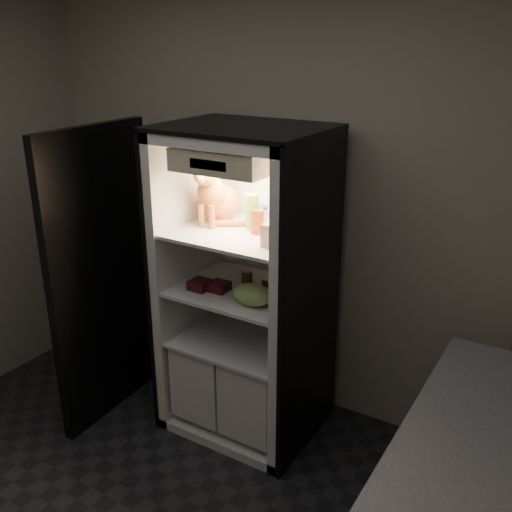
{
  "coord_description": "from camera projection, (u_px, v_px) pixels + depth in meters",
  "views": [
    {
      "loc": [
        1.66,
        -1.23,
        2.3
      ],
      "look_at": [
        0.1,
        1.32,
        1.16
      ],
      "focal_mm": 40.0,
      "sensor_mm": 36.0,
      "label": 1
    }
  ],
  "objects": [
    {
      "name": "room_shell",
      "position": [
        40.0,
        243.0,
        2.03
      ],
      "size": [
        3.6,
        3.6,
        3.6
      ],
      "color": "white",
      "rests_on": "floor"
    },
    {
      "name": "refrigerator",
      "position": [
        248.0,
        307.0,
        3.43
      ],
      "size": [
        0.9,
        0.72,
        1.88
      ],
      "color": "white",
      "rests_on": "floor"
    },
    {
      "name": "fridge_door",
      "position": [
        103.0,
        278.0,
        3.53
      ],
      "size": [
        0.11,
        0.87,
        1.85
      ],
      "rotation": [
        0.0,
        0.0,
        0.05
      ],
      "color": "black",
      "rests_on": "floor"
    },
    {
      "name": "tabby_cat",
      "position": [
        216.0,
        196.0,
        3.31
      ],
      "size": [
        0.37,
        0.41,
        0.42
      ],
      "rotation": [
        0.0,
        0.0,
        0.15
      ],
      "color": "#CE4F1A",
      "rests_on": "refrigerator"
    },
    {
      "name": "parmesan_shaker",
      "position": [
        252.0,
        211.0,
        3.22
      ],
      "size": [
        0.08,
        0.08,
        0.2
      ],
      "color": "#238327",
      "rests_on": "refrigerator"
    },
    {
      "name": "mayo_tub",
      "position": [
        260.0,
        216.0,
        3.27
      ],
      "size": [
        0.09,
        0.09,
        0.12
      ],
      "color": "white",
      "rests_on": "refrigerator"
    },
    {
      "name": "salsa_jar",
      "position": [
        257.0,
        222.0,
        3.15
      ],
      "size": [
        0.08,
        0.08,
        0.14
      ],
      "color": "#9C0F0E",
      "rests_on": "refrigerator"
    },
    {
      "name": "pepper_jar",
      "position": [
        289.0,
        215.0,
        3.11
      ],
      "size": [
        0.13,
        0.13,
        0.22
      ],
      "color": "#AA1E16",
      "rests_on": "refrigerator"
    },
    {
      "name": "cream_carton",
      "position": [
        270.0,
        235.0,
        2.95
      ],
      "size": [
        0.07,
        0.07,
        0.12
      ],
      "primitive_type": "cube",
      "color": "silver",
      "rests_on": "refrigerator"
    },
    {
      "name": "soda_can_a",
      "position": [
        279.0,
        282.0,
        3.25
      ],
      "size": [
        0.07,
        0.07,
        0.13
      ],
      "color": "black",
      "rests_on": "refrigerator"
    },
    {
      "name": "soda_can_b",
      "position": [
        281.0,
        287.0,
        3.2
      ],
      "size": [
        0.06,
        0.06,
        0.12
      ],
      "color": "black",
      "rests_on": "refrigerator"
    },
    {
      "name": "soda_can_c",
      "position": [
        268.0,
        289.0,
        3.16
      ],
      "size": [
        0.07,
        0.07,
        0.13
      ],
      "color": "black",
      "rests_on": "refrigerator"
    },
    {
      "name": "condiment_jar",
      "position": [
        247.0,
        277.0,
        3.37
      ],
      "size": [
        0.07,
        0.07,
        0.09
      ],
      "color": "brown",
      "rests_on": "refrigerator"
    },
    {
      "name": "grape_bag",
      "position": [
        253.0,
        295.0,
        3.11
      ],
      "size": [
        0.23,
        0.17,
        0.12
      ],
      "primitive_type": "ellipsoid",
      "color": "#8FB454",
      "rests_on": "refrigerator"
    },
    {
      "name": "berry_box_left",
      "position": [
        200.0,
        285.0,
        3.31
      ],
      "size": [
        0.11,
        0.11,
        0.06
      ],
      "primitive_type": "cube",
      "color": "#530D17",
      "rests_on": "refrigerator"
    },
    {
      "name": "berry_box_right",
      "position": [
        219.0,
        287.0,
        3.29
      ],
      "size": [
        0.11,
        0.11,
        0.05
      ],
      "primitive_type": "cube",
      "color": "#530D17",
      "rests_on": "refrigerator"
    }
  ]
}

